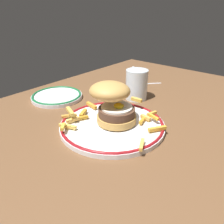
# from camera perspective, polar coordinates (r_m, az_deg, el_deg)

# --- Properties ---
(ground_plane) EXTENTS (1.34, 0.90, 0.04)m
(ground_plane) POSITION_cam_1_polar(r_m,az_deg,el_deg) (0.60, 2.00, -6.38)
(ground_plane) COLOR brown
(dinner_plate) EXTENTS (0.28, 0.28, 0.02)m
(dinner_plate) POSITION_cam_1_polar(r_m,az_deg,el_deg) (0.60, 0.00, -3.24)
(dinner_plate) COLOR silver
(dinner_plate) RESTS_ON ground_plane
(burger) EXTENTS (0.14, 0.14, 0.11)m
(burger) POSITION_cam_1_polar(r_m,az_deg,el_deg) (0.58, 0.23, 2.71)
(burger) COLOR tan
(burger) RESTS_ON dinner_plate
(fries_pile) EXTENTS (0.25, 0.27, 0.03)m
(fries_pile) POSITION_cam_1_polar(r_m,az_deg,el_deg) (0.61, -1.16, -0.86)
(fries_pile) COLOR gold
(fries_pile) RESTS_ON dinner_plate
(water_glass) EXTENTS (0.07, 0.07, 0.10)m
(water_glass) POSITION_cam_1_polar(r_m,az_deg,el_deg) (0.77, 6.23, 6.51)
(water_glass) COLOR silver
(water_glass) RESTS_ON ground_plane
(side_plate) EXTENTS (0.17, 0.17, 0.02)m
(side_plate) POSITION_cam_1_polar(r_m,az_deg,el_deg) (0.80, -13.81, 3.94)
(side_plate) COLOR silver
(side_plate) RESTS_ON ground_plane
(fork) EXTENTS (0.13, 0.09, 0.00)m
(fork) POSITION_cam_1_polar(r_m,az_deg,el_deg) (1.11, 5.35, 10.48)
(fork) COLOR silver
(fork) RESTS_ON ground_plane
(spoon) EXTENTS (0.11, 0.10, 0.01)m
(spoon) POSITION_cam_1_polar(r_m,az_deg,el_deg) (0.92, 6.45, 7.19)
(spoon) COLOR silver
(spoon) RESTS_ON ground_plane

